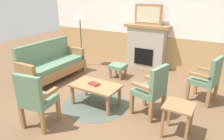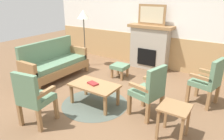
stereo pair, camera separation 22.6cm
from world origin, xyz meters
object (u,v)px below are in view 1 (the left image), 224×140
at_px(couch, 52,65).
at_px(book_on_table, 94,84).
at_px(armchair_near_fireplace, 208,78).
at_px(coffee_table, 96,87).
at_px(framed_picture, 148,15).
at_px(side_table, 179,111).
at_px(fireplace, 146,46).
at_px(footstool, 118,67).
at_px(armchair_by_window_left, 152,88).
at_px(armchair_front_left, 36,98).
at_px(floor_lamp_by_couch, 80,18).

height_order(couch, book_on_table, couch).
bearing_deg(armchair_near_fireplace, coffee_table, -146.46).
bearing_deg(coffee_table, framed_picture, 89.77).
height_order(coffee_table, side_table, side_table).
xyz_separation_m(fireplace, coffee_table, (-0.01, -2.62, -0.27)).
relative_size(framed_picture, footstool, 2.00).
distance_m(couch, armchair_by_window_left, 2.83).
relative_size(couch, footstool, 4.50).
bearing_deg(framed_picture, couch, -129.39).
xyz_separation_m(coffee_table, side_table, (1.66, -0.15, 0.05)).
relative_size(footstool, armchair_front_left, 0.41).
bearing_deg(armchair_by_window_left, floor_lamp_by_couch, 151.22).
distance_m(book_on_table, armchair_near_fireplace, 2.29).
bearing_deg(footstool, coffee_table, -77.99).
relative_size(framed_picture, book_on_table, 3.63).
bearing_deg(framed_picture, footstool, -106.33).
bearing_deg(armchair_front_left, couch, 128.55).
distance_m(fireplace, couch, 2.73).
relative_size(coffee_table, book_on_table, 4.35).
xyz_separation_m(coffee_table, armchair_near_fireplace, (1.88, 1.25, 0.15)).
bearing_deg(floor_lamp_by_couch, side_table, -29.37).
height_order(armchair_front_left, floor_lamp_by_couch, floor_lamp_by_couch).
bearing_deg(armchair_by_window_left, armchair_near_fireplace, 52.83).
relative_size(framed_picture, couch, 0.44).
distance_m(framed_picture, armchair_by_window_left, 2.84).
distance_m(armchair_front_left, side_table, 2.29).
bearing_deg(footstool, armchair_near_fireplace, -6.54).
distance_m(couch, footstool, 1.71).
distance_m(framed_picture, side_table, 3.42).
bearing_deg(book_on_table, floor_lamp_by_couch, 133.95).
distance_m(couch, armchair_front_left, 2.08).
relative_size(coffee_table, armchair_near_fireplace, 0.98).
height_order(couch, armchair_by_window_left, same).
bearing_deg(book_on_table, armchair_by_window_left, 10.54).
distance_m(armchair_by_window_left, floor_lamp_by_couch, 3.33).
height_order(fireplace, armchair_by_window_left, fireplace).
xyz_separation_m(footstool, armchair_by_window_left, (1.41, -1.29, 0.25)).
bearing_deg(coffee_table, armchair_near_fireplace, 33.54).
relative_size(couch, armchair_near_fireplace, 1.84).
height_order(coffee_table, book_on_table, book_on_table).
height_order(footstool, armchair_front_left, armchair_front_left).
height_order(book_on_table, side_table, side_table).
distance_m(fireplace, armchair_by_window_left, 2.65).
bearing_deg(coffee_table, floor_lamp_by_couch, 134.52).
bearing_deg(armchair_front_left, framed_picture, 83.39).
height_order(couch, coffee_table, couch).
bearing_deg(book_on_table, framed_picture, 89.12).
relative_size(book_on_table, floor_lamp_by_couch, 0.13).
distance_m(framed_picture, book_on_table, 2.85).
height_order(coffee_table, floor_lamp_by_couch, floor_lamp_by_couch).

